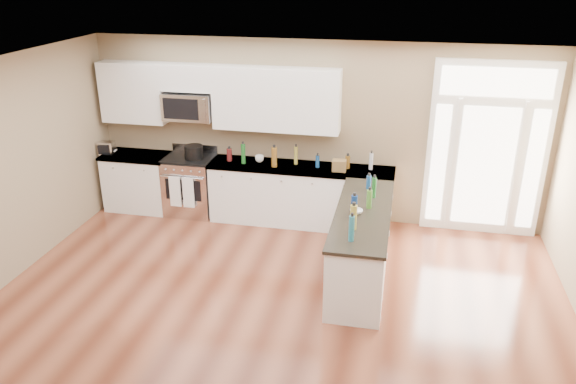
% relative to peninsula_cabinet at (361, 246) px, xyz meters
% --- Properties ---
extents(ground, '(8.00, 8.00, 0.00)m').
position_rel_peninsula_cabinet_xyz_m(ground, '(-0.93, -2.24, -0.43)').
color(ground, '#582818').
extents(room_shell, '(8.00, 8.00, 8.00)m').
position_rel_peninsula_cabinet_xyz_m(room_shell, '(-0.93, -2.24, 1.27)').
color(room_shell, '#8A7557').
rests_on(room_shell, ground).
extents(back_cabinet_left, '(1.10, 0.66, 0.94)m').
position_rel_peninsula_cabinet_xyz_m(back_cabinet_left, '(-3.80, 1.45, 0.00)').
color(back_cabinet_left, white).
rests_on(back_cabinet_left, ground).
extents(back_cabinet_right, '(2.85, 0.66, 0.94)m').
position_rel_peninsula_cabinet_xyz_m(back_cabinet_right, '(-1.08, 1.45, 0.00)').
color(back_cabinet_right, white).
rests_on(back_cabinet_right, ground).
extents(peninsula_cabinet, '(0.69, 2.32, 0.94)m').
position_rel_peninsula_cabinet_xyz_m(peninsula_cabinet, '(0.00, 0.00, 0.00)').
color(peninsula_cabinet, white).
rests_on(peninsula_cabinet, ground).
extents(upper_cabinet_left, '(1.04, 0.33, 0.95)m').
position_rel_peninsula_cabinet_xyz_m(upper_cabinet_left, '(-3.81, 1.59, 1.49)').
color(upper_cabinet_left, white).
rests_on(upper_cabinet_left, room_shell).
extents(upper_cabinet_right, '(1.94, 0.33, 0.95)m').
position_rel_peninsula_cabinet_xyz_m(upper_cabinet_right, '(-1.50, 1.59, 1.49)').
color(upper_cabinet_right, white).
rests_on(upper_cabinet_right, room_shell).
extents(upper_cabinet_short, '(0.82, 0.33, 0.40)m').
position_rel_peninsula_cabinet_xyz_m(upper_cabinet_short, '(-2.88, 1.59, 1.77)').
color(upper_cabinet_short, white).
rests_on(upper_cabinet_short, room_shell).
extents(microwave, '(0.78, 0.41, 0.42)m').
position_rel_peninsula_cabinet_xyz_m(microwave, '(-2.88, 1.56, 1.33)').
color(microwave, silver).
rests_on(microwave, room_shell).
extents(entry_door, '(1.70, 0.10, 2.60)m').
position_rel_peninsula_cabinet_xyz_m(entry_door, '(1.62, 1.71, 0.87)').
color(entry_door, white).
rests_on(entry_door, ground).
extents(kitchen_range, '(0.77, 0.69, 1.08)m').
position_rel_peninsula_cabinet_xyz_m(kitchen_range, '(-2.90, 1.45, 0.04)').
color(kitchen_range, silver).
rests_on(kitchen_range, ground).
extents(stockpot, '(0.36, 0.36, 0.23)m').
position_rel_peninsula_cabinet_xyz_m(stockpot, '(-2.80, 1.43, 0.63)').
color(stockpot, black).
rests_on(stockpot, kitchen_range).
extents(toaster_oven, '(0.26, 0.22, 0.20)m').
position_rel_peninsula_cabinet_xyz_m(toaster_oven, '(-4.28, 1.38, 0.61)').
color(toaster_oven, silver).
rests_on(toaster_oven, back_cabinet_left).
extents(cardboard_box, '(0.21, 0.16, 0.17)m').
position_rel_peninsula_cabinet_xyz_m(cardboard_box, '(-0.48, 1.38, 0.59)').
color(cardboard_box, brown).
rests_on(cardboard_box, back_cabinet_right).
extents(bowl_left, '(0.23, 0.23, 0.05)m').
position_rel_peninsula_cabinet_xyz_m(bowl_left, '(-4.25, 1.42, 0.53)').
color(bowl_left, white).
rests_on(bowl_left, back_cabinet_left).
extents(bowl_peninsula, '(0.17, 0.17, 0.05)m').
position_rel_peninsula_cabinet_xyz_m(bowl_peninsula, '(-0.08, -0.09, 0.53)').
color(bowl_peninsula, white).
rests_on(bowl_peninsula, peninsula_cabinet).
extents(cup_counter, '(0.17, 0.17, 0.11)m').
position_rel_peninsula_cabinet_xyz_m(cup_counter, '(-1.75, 1.52, 0.56)').
color(cup_counter, white).
rests_on(cup_counter, back_cabinet_right).
extents(counter_bottles, '(2.39, 2.44, 0.31)m').
position_rel_peninsula_cabinet_xyz_m(counter_bottles, '(-0.67, 0.65, 0.64)').
color(counter_bottles, '#19591E').
rests_on(counter_bottles, back_cabinet_right).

